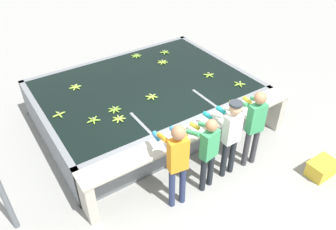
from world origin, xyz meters
TOP-DOWN VIEW (x-y plane):
  - ground_plane at (0.00, 0.00)m, footprint 80.00×80.00m
  - wash_tank at (-0.00, 2.17)m, footprint 4.68×3.45m
  - work_ledge at (0.00, 0.23)m, footprint 4.68×0.45m
  - worker_0 at (-0.86, -0.34)m, footprint 0.48×0.74m
  - worker_1 at (-0.20, -0.32)m, footprint 0.48×0.73m
  - worker_2 at (0.35, -0.28)m, footprint 0.41×0.72m
  - worker_3 at (0.91, -0.32)m, footprint 0.47×0.74m
  - banana_bunch_floating_0 at (-1.34, 2.89)m, footprint 0.28×0.27m
  - banana_bunch_floating_1 at (1.78, 0.96)m, footprint 0.27×0.28m
  - banana_bunch_floating_2 at (1.28, 3.27)m, footprint 0.28×0.27m
  - banana_bunch_floating_3 at (-1.01, 1.63)m, footprint 0.28×0.28m
  - banana_bunch_floating_4 at (-1.99, 2.09)m, footprint 0.28×0.28m
  - banana_bunch_floating_5 at (-1.07, 1.30)m, footprint 0.28×0.28m
  - banana_bunch_floating_6 at (-0.14, 1.62)m, footprint 0.28×0.28m
  - banana_bunch_floating_7 at (-1.50, 1.54)m, footprint 0.27×0.28m
  - banana_bunch_floating_8 at (1.47, 1.66)m, footprint 0.27×0.27m
  - banana_bunch_floating_9 at (0.55, 3.50)m, footprint 0.28×0.28m
  - banana_bunch_floating_10 at (0.92, 2.83)m, footprint 0.28×0.28m
  - knife_0 at (1.14, 0.30)m, footprint 0.35×0.11m
  - crate at (1.84, -1.36)m, footprint 0.55×0.39m

SIDE VIEW (x-z plane):
  - ground_plane at x=0.00m, z-range 0.00..0.00m
  - crate at x=1.84m, z-range 0.00..0.33m
  - wash_tank at x=0.00m, z-range -0.01..0.89m
  - work_ledge at x=0.00m, z-range 0.19..1.09m
  - knife_0 at x=1.14m, z-range 0.90..0.92m
  - banana_bunch_floating_3 at x=-1.01m, z-range 0.87..0.95m
  - banana_bunch_floating_5 at x=-1.07m, z-range 0.87..0.95m
  - banana_bunch_floating_9 at x=0.55m, z-range 0.87..0.95m
  - banana_bunch_floating_10 at x=0.92m, z-range 0.87..0.95m
  - banana_bunch_floating_0 at x=-1.34m, z-range 0.88..0.95m
  - banana_bunch_floating_6 at x=-0.14m, z-range 0.88..0.95m
  - banana_bunch_floating_1 at x=1.78m, z-range 0.88..0.95m
  - banana_bunch_floating_2 at x=1.28m, z-range 0.88..0.95m
  - banana_bunch_floating_7 at x=-1.50m, z-range 0.88..0.95m
  - banana_bunch_floating_8 at x=1.47m, z-range 0.88..0.95m
  - banana_bunch_floating_4 at x=-1.99m, z-range 0.88..0.95m
  - worker_1 at x=-0.20m, z-range 0.14..1.70m
  - worker_2 at x=0.35m, z-range 0.18..1.84m
  - worker_3 at x=0.91m, z-range 0.17..1.85m
  - worker_0 at x=-0.86m, z-range 0.18..1.91m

